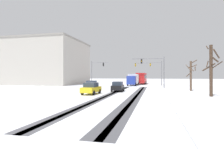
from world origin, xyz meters
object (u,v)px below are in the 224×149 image
(traffic_signal_near_right, at_px, (155,67))
(car_silver_lead, at_px, (92,85))
(bare_tree_sidewalk_far, at_px, (191,74))
(traffic_signal_far_left, at_px, (96,69))
(car_black_second, at_px, (118,86))
(office_building_far_left_block, at_px, (36,63))
(bare_tree_sidewalk_mid, at_px, (211,69))
(car_yellow_cab_third, at_px, (91,88))
(bus_oncoming, at_px, (142,78))
(box_truck_delivery, at_px, (133,79))
(traffic_signal_far_right, at_px, (152,68))

(traffic_signal_near_right, distance_m, car_silver_lead, 13.34)
(traffic_signal_near_right, bearing_deg, bare_tree_sidewalk_far, -38.05)
(traffic_signal_far_left, distance_m, car_black_second, 19.62)
(car_silver_lead, height_order, office_building_far_left_block, office_building_far_left_block)
(traffic_signal_far_left, bearing_deg, bare_tree_sidewalk_mid, -44.73)
(car_black_second, distance_m, office_building_far_left_block, 38.36)
(car_yellow_cab_third, height_order, bus_oncoming, bus_oncoming)
(traffic_signal_far_left, xyz_separation_m, box_truck_delivery, (9.61, 1.98, -2.70))
(bare_tree_sidewalk_far, bearing_deg, bus_oncoming, 112.49)
(bus_oncoming, xyz_separation_m, office_building_far_left_block, (-33.00, -6.04, 4.68))
(box_truck_delivery, xyz_separation_m, bare_tree_sidewalk_far, (11.60, -14.91, 1.20))
(traffic_signal_far_right, height_order, car_yellow_cab_third, traffic_signal_far_right)
(car_yellow_cab_third, bearing_deg, traffic_signal_far_right, 72.97)
(traffic_signal_near_right, height_order, office_building_far_left_block, office_building_far_left_block)
(box_truck_delivery, distance_m, bare_tree_sidewalk_far, 18.93)
(car_black_second, relative_size, box_truck_delivery, 0.56)
(office_building_far_left_block, bearing_deg, traffic_signal_far_right, -1.72)
(traffic_signal_near_right, xyz_separation_m, office_building_far_left_block, (-36.90, 13.22, 2.22))
(box_truck_delivery, bearing_deg, car_black_second, -91.42)
(traffic_signal_far_right, relative_size, car_silver_lead, 1.78)
(car_silver_lead, bearing_deg, bare_tree_sidewalk_far, -2.38)
(traffic_signal_near_right, distance_m, bus_oncoming, 19.80)
(box_truck_delivery, bearing_deg, bus_oncoming, 79.58)
(car_yellow_cab_third, bearing_deg, bus_oncoming, 81.61)
(traffic_signal_far_left, xyz_separation_m, traffic_signal_near_right, (15.17, -8.22, 0.12))
(bare_tree_sidewalk_far, bearing_deg, traffic_signal_near_right, 141.95)
(box_truck_delivery, bearing_deg, bare_tree_sidewalk_far, -52.13)
(car_yellow_cab_third, xyz_separation_m, bare_tree_sidewalk_far, (14.84, 9.35, 2.02))
(traffic_signal_near_right, height_order, car_silver_lead, traffic_signal_near_right)
(bare_tree_sidewalk_far, distance_m, office_building_far_left_block, 46.69)
(traffic_signal_far_left, height_order, bare_tree_sidewalk_mid, traffic_signal_far_left)
(bus_oncoming, height_order, bare_tree_sidewalk_mid, bare_tree_sidewalk_mid)
(car_black_second, distance_m, bus_oncoming, 28.15)
(car_yellow_cab_third, height_order, bare_tree_sidewalk_mid, bare_tree_sidewalk_mid)
(car_black_second, distance_m, bare_tree_sidewalk_far, 12.89)
(bus_oncoming, bearing_deg, traffic_signal_far_left, -135.59)
(bare_tree_sidewalk_mid, bearing_deg, bus_oncoming, 108.01)
(car_yellow_cab_third, bearing_deg, traffic_signal_far_left, 105.93)
(bare_tree_sidewalk_mid, height_order, office_building_far_left_block, office_building_far_left_block)
(traffic_signal_far_left, height_order, traffic_signal_far_right, same)
(traffic_signal_far_right, bearing_deg, bare_tree_sidewalk_far, -68.00)
(traffic_signal_far_right, distance_m, box_truck_delivery, 6.01)
(car_black_second, bearing_deg, traffic_signal_far_left, 118.26)
(bare_tree_sidewalk_far, bearing_deg, traffic_signal_far_left, 148.61)
(traffic_signal_far_left, relative_size, car_yellow_cab_third, 1.57)
(bare_tree_sidewalk_far, bearing_deg, traffic_signal_far_right, 112.00)
(bus_oncoming, bearing_deg, bare_tree_sidewalk_far, -67.51)
(traffic_signal_far_left, bearing_deg, car_yellow_cab_third, -74.07)
(box_truck_delivery, bearing_deg, car_silver_lead, -115.13)
(traffic_signal_far_left, distance_m, traffic_signal_far_right, 14.92)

